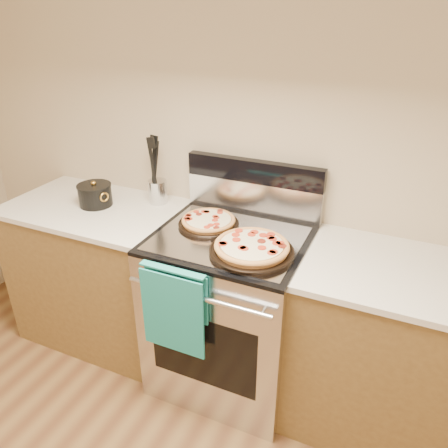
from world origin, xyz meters
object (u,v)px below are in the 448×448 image
at_px(range_body, 230,312).
at_px(saucepan, 95,196).
at_px(utensil_crock, 158,192).
at_px(pepperoni_pizza_front, 252,248).
at_px(pepperoni_pizza_back, 209,222).

xyz_separation_m(range_body, saucepan, (-0.87, 0.05, 0.52)).
bearing_deg(range_body, utensil_crock, 157.68).
bearing_deg(utensil_crock, range_body, -22.32).
distance_m(range_body, pepperoni_pizza_front, 0.54).
bearing_deg(pepperoni_pizza_back, range_body, -19.36).
relative_size(range_body, saucepan, 4.79).
xyz_separation_m(pepperoni_pizza_back, saucepan, (-0.72, -0.00, 0.02)).
distance_m(range_body, utensil_crock, 0.81).
height_order(pepperoni_pizza_back, saucepan, saucepan).
distance_m(pepperoni_pizza_back, saucepan, 0.73).
distance_m(pepperoni_pizza_back, pepperoni_pizza_front, 0.35).
bearing_deg(pepperoni_pizza_back, pepperoni_pizza_front, -29.59).
relative_size(range_body, pepperoni_pizza_back, 2.90).
bearing_deg(pepperoni_pizza_front, saucepan, 170.56).
height_order(utensil_crock, saucepan, utensil_crock).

